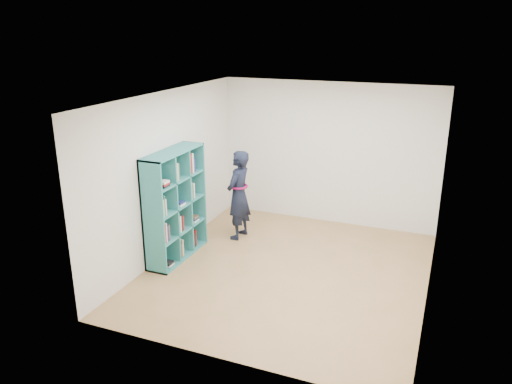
% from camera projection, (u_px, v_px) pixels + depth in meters
% --- Properties ---
extents(floor, '(4.50, 4.50, 0.00)m').
position_uv_depth(floor, '(287.00, 271.00, 7.51)').
color(floor, '#997745').
rests_on(floor, ground).
extents(ceiling, '(4.50, 4.50, 0.00)m').
position_uv_depth(ceiling, '(291.00, 98.00, 6.69)').
color(ceiling, white).
rests_on(ceiling, wall_back).
extents(wall_left, '(0.02, 4.50, 2.60)m').
position_uv_depth(wall_left, '(168.00, 175.00, 7.81)').
color(wall_left, white).
rests_on(wall_left, floor).
extents(wall_right, '(0.02, 4.50, 2.60)m').
position_uv_depth(wall_right, '(437.00, 208.00, 6.39)').
color(wall_right, white).
rests_on(wall_right, floor).
extents(wall_back, '(4.00, 0.02, 2.60)m').
position_uv_depth(wall_back, '(328.00, 154.00, 9.08)').
color(wall_back, white).
rests_on(wall_back, floor).
extents(wall_front, '(4.00, 0.02, 2.60)m').
position_uv_depth(wall_front, '(220.00, 253.00, 5.12)').
color(wall_front, white).
rests_on(wall_front, floor).
extents(bookshelf, '(0.38, 1.30, 1.74)m').
position_uv_depth(bookshelf, '(174.00, 206.00, 7.75)').
color(bookshelf, '#298175').
rests_on(bookshelf, floor).
extents(person, '(0.42, 0.60, 1.55)m').
position_uv_depth(person, '(239.00, 195.00, 8.50)').
color(person, black).
rests_on(person, floor).
extents(smartphone, '(0.03, 0.10, 0.12)m').
position_uv_depth(smartphone, '(233.00, 187.00, 8.61)').
color(smartphone, silver).
rests_on(smartphone, person).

